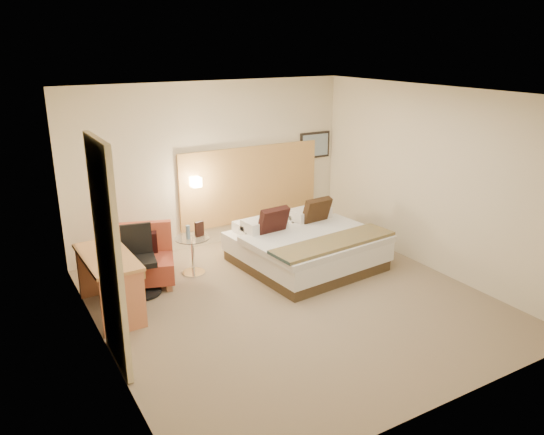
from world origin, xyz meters
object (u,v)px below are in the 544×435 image
side_table (193,254)px  desk_chair (139,266)px  desk (110,267)px  bed (305,246)px  lounge_chair (145,261)px

side_table → desk_chair: desk_chair is taller
side_table → desk: size_ratio=0.48×
bed → lounge_chair: bearing=165.3°
bed → desk: bed is taller
side_table → desk: (-1.32, -0.59, 0.30)m
lounge_chair → desk: lounge_chair is taller
bed → side_table: 1.71m
bed → desk: 2.95m
side_table → desk: desk is taller
bed → desk_chair: bearing=172.3°
lounge_chair → desk_chair: (-0.16, -0.27, 0.05)m
bed → side_table: (-1.61, 0.57, 0.01)m
lounge_chair → desk: 0.93m
desk → desk_chair: desk_chair is taller
bed → desk: size_ratio=1.66×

